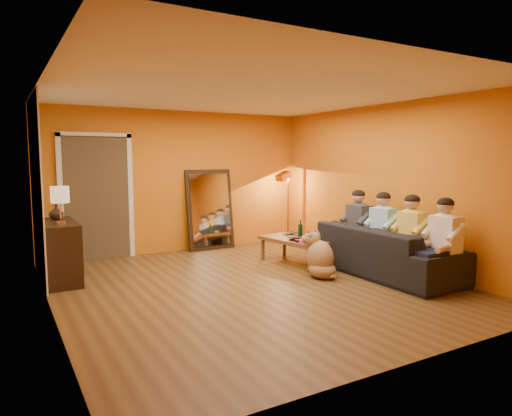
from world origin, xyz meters
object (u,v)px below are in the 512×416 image
table_lamp (60,205)px  person_far_right (359,227)px  sofa (381,250)px  laptop (293,234)px  person_mid_right (383,232)px  coffee_table (296,251)px  tumbler (298,234)px  floor_lamp (288,209)px  sideboard (60,251)px  wine_bottle (300,229)px  person_far_left (445,244)px  person_mid_left (412,237)px  vase (56,212)px  mirror_frame (210,209)px  dog (320,254)px

table_lamp → person_far_right: size_ratio=0.42×
sofa → laptop: bearing=20.0°
table_lamp → person_mid_right: 4.67m
laptop → person_mid_right: bearing=-84.6°
coffee_table → tumbler: tumbler is taller
table_lamp → coffee_table: table_lamp is taller
tumbler → person_mid_right: bearing=-58.1°
table_lamp → tumbler: size_ratio=4.62×
floor_lamp → sideboard: bearing=174.8°
wine_bottle → person_far_left: bearing=-69.0°
sideboard → person_far_right: bearing=-16.7°
wine_bottle → tumbler: (0.07, 0.17, -0.10)m
floor_lamp → person_mid_right: bearing=-103.8°
sofa → person_mid_right: size_ratio=2.03×
wine_bottle → laptop: 0.44m
floor_lamp → laptop: (-0.66, -1.14, -0.29)m
floor_lamp → wine_bottle: (-0.79, -1.54, -0.14)m
coffee_table → person_far_right: size_ratio=1.00×
sideboard → person_mid_left: bearing=-28.9°
sideboard → floor_lamp: (4.34, 0.71, 0.29)m
vase → person_mid_right: bearing=-25.8°
tumbler → laptop: tumbler is taller
person_far_right → wine_bottle: size_ratio=3.94×
vase → person_far_right: bearing=-19.6°
table_lamp → coffee_table: 3.65m
sofa → laptop: (-0.56, 1.53, 0.07)m
coffee_table → person_mid_right: bearing=-60.6°
person_far_right → tumbler: size_ratio=11.06×
laptop → vase: size_ratio=1.58×
coffee_table → person_far_left: bearing=-77.6°
sofa → floor_lamp: size_ratio=1.72×
tumbler → person_mid_left: bearing=-66.9°
person_mid_left → person_mid_right: same height
table_lamp → laptop: 3.75m
sofa → person_far_right: person_far_right is taller
mirror_frame → table_lamp: size_ratio=2.98×
sideboard → wine_bottle: 3.65m
laptop → dog: bearing=-126.8°
dog → sideboard: bearing=166.0°
mirror_frame → sideboard: mirror_frame is taller
vase → person_far_left: bearing=-36.3°
person_mid_left → person_far_right: size_ratio=1.00×
coffee_table → person_far_right: person_far_right is taller
mirror_frame → coffee_table: size_ratio=1.25×
dog → tumbler: dog is taller
coffee_table → tumbler: 0.31m
person_mid_right → tumbler: size_ratio=11.06×
person_mid_right → person_far_right: 0.55m
person_mid_left → wine_bottle: bearing=117.3°
sofa → dog: size_ratio=3.58×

